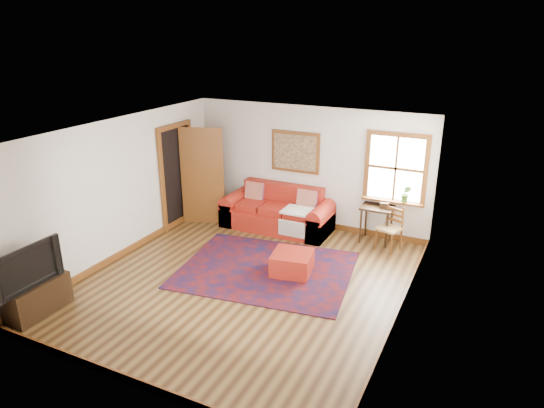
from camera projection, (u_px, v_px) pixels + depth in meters
The scene contains 13 objects.
ground at pixel (245, 281), 7.98m from camera, with size 5.50×5.50×0.00m, color #3A230F.
room_envelope at pixel (244, 186), 7.43m from camera, with size 5.04×5.54×2.52m.
window at pixel (397, 176), 9.09m from camera, with size 1.18×0.20×1.38m.
doorway at pixel (192, 175), 10.03m from camera, with size 0.89×1.08×2.14m.
framed_artwork at pixel (295, 152), 9.87m from camera, with size 1.05×0.07×0.85m.
persian_rug at pixel (266, 269), 8.35m from camera, with size 2.87×2.30×0.02m, color #500D0B.
red_leather_sofa at pixel (278, 214), 10.04m from camera, with size 2.25×0.93×0.88m.
red_ottoman at pixel (292, 263), 8.20m from camera, with size 0.65×0.65×0.37m, color maroon.
side_table at pixel (377, 213), 9.26m from camera, with size 0.60×0.45×0.73m.
ladder_back_chair at pixel (391, 226), 9.02m from camera, with size 0.50×0.49×0.85m.
media_cabinet at pixel (37, 297), 7.03m from camera, with size 0.41×0.92×0.51m, color black.
television at pixel (23, 267), 6.71m from camera, with size 1.09×0.14×0.63m, color black.
candle_hurricane at pixel (56, 267), 7.20m from camera, with size 0.12×0.12×0.18m.
Camera 1 is at (3.47, -6.17, 3.93)m, focal length 32.00 mm.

